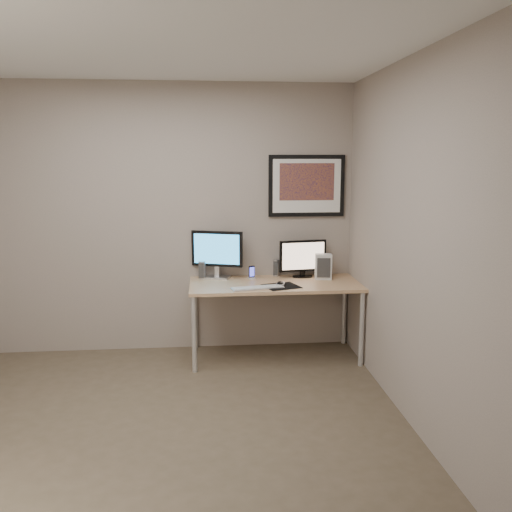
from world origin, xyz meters
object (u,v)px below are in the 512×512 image
object	(u,v)px
speaker_left	(202,270)
monitor_tv	(303,258)
phone_dock	(252,272)
speaker_right	(276,268)
desk	(275,290)
monitor_large	(217,252)
fan_unit	(323,267)
keyboard	(258,288)
framed_art	(307,186)

from	to	relation	value
speaker_left	monitor_tv	bearing A→B (deg)	10.53
phone_dock	speaker_right	bearing A→B (deg)	3.86
desk	monitor_large	world-z (taller)	monitor_large
monitor_large	fan_unit	xyz separation A→B (m)	(1.02, -0.13, -0.14)
speaker_right	fan_unit	distance (m)	0.47
desk	phone_dock	world-z (taller)	phone_dock
phone_dock	keyboard	size ratio (longest dim) A/B	0.28
desk	fan_unit	world-z (taller)	fan_unit
keyboard	fan_unit	bearing A→B (deg)	14.98
speaker_left	speaker_right	bearing A→B (deg)	16.68
keyboard	monitor_large	bearing A→B (deg)	115.38
framed_art	speaker_right	size ratio (longest dim) A/B	4.53
monitor_tv	speaker_right	distance (m)	0.29
monitor_tv	monitor_large	bearing A→B (deg)	168.99
fan_unit	speaker_right	bearing A→B (deg)	166.54
monitor_tv	speaker_right	size ratio (longest dim) A/B	2.84
monitor_large	phone_dock	world-z (taller)	monitor_large
framed_art	fan_unit	bearing A→B (deg)	-55.85
speaker_left	framed_art	bearing A→B (deg)	17.11
speaker_right	keyboard	bearing A→B (deg)	-99.84
keyboard	fan_unit	xyz separation A→B (m)	(0.67, 0.34, 0.11)
monitor_large	fan_unit	size ratio (longest dim) A/B	2.03
framed_art	speaker_right	xyz separation A→B (m)	(-0.30, -0.03, -0.81)
keyboard	desk	bearing A→B (deg)	37.10
keyboard	phone_dock	bearing A→B (deg)	81.25
framed_art	monitor_large	distance (m)	1.09
desk	speaker_right	distance (m)	0.34
speaker_left	keyboard	distance (m)	0.68
keyboard	fan_unit	distance (m)	0.76
speaker_left	phone_dock	xyz separation A→B (m)	(0.48, -0.06, -0.02)
framed_art	fan_unit	world-z (taller)	framed_art
framed_art	monitor_tv	world-z (taller)	framed_art
speaker_left	fan_unit	xyz separation A→B (m)	(1.17, -0.11, 0.03)
speaker_right	desk	bearing A→B (deg)	-84.74
speaker_right	monitor_tv	bearing A→B (deg)	-3.85
fan_unit	monitor_large	bearing A→B (deg)	-179.06
framed_art	keyboard	bearing A→B (deg)	-134.64
monitor_large	framed_art	bearing A→B (deg)	23.19
phone_dock	fan_unit	distance (m)	0.70
monitor_tv	phone_dock	xyz separation A→B (m)	(-0.51, -0.03, -0.13)
framed_art	phone_dock	bearing A→B (deg)	-164.90
keyboard	speaker_right	bearing A→B (deg)	53.57
monitor_large	monitor_tv	world-z (taller)	monitor_large
framed_art	monitor_tv	distance (m)	0.71
framed_art	keyboard	xyz separation A→B (m)	(-0.53, -0.54, -0.88)
monitor_tv	keyboard	bearing A→B (deg)	-147.08
monitor_tv	phone_dock	bearing A→B (deg)	175.51
framed_art	speaker_left	bearing A→B (deg)	-174.97
monitor_tv	speaker_right	xyz separation A→B (m)	(-0.25, 0.09, -0.11)
desk	keyboard	distance (m)	0.29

